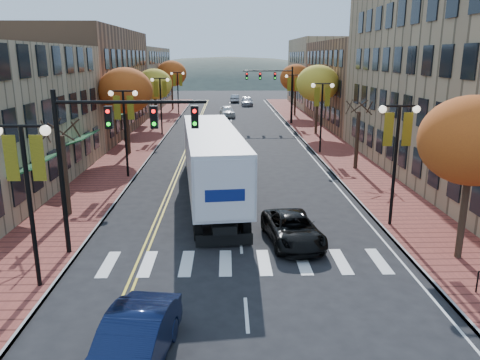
{
  "coord_description": "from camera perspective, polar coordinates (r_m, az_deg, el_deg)",
  "views": [
    {
      "loc": [
        -0.62,
        -15.75,
        8.28
      ],
      "look_at": [
        0.05,
        7.04,
        2.2
      ],
      "focal_mm": 35.0,
      "sensor_mm": 36.0,
      "label": 1
    }
  ],
  "objects": [
    {
      "name": "tree_left_a",
      "position": [
        25.9,
        -20.5,
        0.51
      ],
      "size": [
        0.28,
        0.28,
        4.2
      ],
      "color": "#382619",
      "rests_on": "sidewalk_left"
    },
    {
      "name": "sidewalk_left",
      "position": [
        49.66,
        -11.41,
        5.13
      ],
      "size": [
        4.0,
        85.0,
        0.15
      ],
      "primitive_type": "cube",
      "color": "brown",
      "rests_on": "ground"
    },
    {
      "name": "building_right_mid",
      "position": [
        60.92,
        16.96,
        11.21
      ],
      "size": [
        15.0,
        24.0,
        10.0
      ],
      "primitive_type": "cube",
      "color": "brown",
      "rests_on": "ground"
    },
    {
      "name": "sidewalk_right",
      "position": [
        49.88,
        9.51,
        5.26
      ],
      "size": [
        4.0,
        85.0,
        0.15
      ],
      "primitive_type": "cube",
      "color": "brown",
      "rests_on": "ground"
    },
    {
      "name": "lamp_right_c",
      "position": [
        58.46,
        6.44,
        10.93
      ],
      "size": [
        1.96,
        0.36,
        6.05
      ],
      "color": "black",
      "rests_on": "ground"
    },
    {
      "name": "tree_left_c",
      "position": [
        56.47,
        -10.41,
        11.42
      ],
      "size": [
        4.16,
        4.16,
        6.69
      ],
      "color": "#382619",
      "rests_on": "sidewalk_left"
    },
    {
      "name": "building_left_far",
      "position": [
        78.56,
        -14.01,
        11.92
      ],
      "size": [
        12.0,
        26.0,
        9.5
      ],
      "primitive_type": "cube",
      "color": "#9E8966",
      "rests_on": "ground"
    },
    {
      "name": "lamp_left_d",
      "position": [
        68.22,
        -7.61,
        11.45
      ],
      "size": [
        1.96,
        0.36,
        6.05
      ],
      "color": "black",
      "rests_on": "ground"
    },
    {
      "name": "tree_right_c",
      "position": [
        50.75,
        9.45,
        11.53
      ],
      "size": [
        4.48,
        4.48,
        7.21
      ],
      "color": "#382619",
      "rests_on": "sidewalk_right"
    },
    {
      "name": "tree_right_b",
      "position": [
        35.61,
        14.08,
        4.73
      ],
      "size": [
        0.28,
        0.28,
        4.2
      ],
      "color": "#382619",
      "rests_on": "sidewalk_right"
    },
    {
      "name": "tree_right_a",
      "position": [
        20.45,
        26.49,
        4.29
      ],
      "size": [
        4.16,
        4.16,
        6.69
      ],
      "color": "#382619",
      "rests_on": "sidewalk_right"
    },
    {
      "name": "navy_sedan",
      "position": [
        13.62,
        -12.9,
        -18.93
      ],
      "size": [
        2.23,
        4.85,
        1.54
      ],
      "primitive_type": "imported",
      "rotation": [
        0.0,
        0.0,
        -0.13
      ],
      "color": "#0D1635",
      "rests_on": "ground"
    },
    {
      "name": "lamp_left_a",
      "position": [
        17.65,
        -24.58,
        0.5
      ],
      "size": [
        1.96,
        0.36,
        6.05
      ],
      "color": "black",
      "rests_on": "ground"
    },
    {
      "name": "lamp_right_b",
      "position": [
        40.77,
        9.95,
        9.1
      ],
      "size": [
        1.96,
        0.36,
        6.05
      ],
      "color": "black",
      "rests_on": "ground"
    },
    {
      "name": "tree_left_d",
      "position": [
        74.28,
        -8.35,
        12.71
      ],
      "size": [
        4.61,
        4.61,
        7.42
      ],
      "color": "#382619",
      "rests_on": "sidewalk_left"
    },
    {
      "name": "tree_right_d",
      "position": [
        66.52,
        6.8,
        12.25
      ],
      "size": [
        4.35,
        4.35,
        7.0
      ],
      "color": "#382619",
      "rests_on": "sidewalk_right"
    },
    {
      "name": "ground",
      "position": [
        17.81,
        0.52,
        -12.78
      ],
      "size": [
        200.0,
        200.0,
        0.0
      ],
      "primitive_type": "plane",
      "color": "black",
      "rests_on": "ground"
    },
    {
      "name": "tree_left_b",
      "position": [
        40.73,
        -13.78,
        10.52
      ],
      "size": [
        4.48,
        4.48,
        7.21
      ],
      "color": "#382619",
      "rests_on": "sidewalk_left"
    },
    {
      "name": "lamp_left_b",
      "position": [
        32.73,
        -13.91,
        7.5
      ],
      "size": [
        1.96,
        0.36,
        6.05
      ],
      "color": "black",
      "rests_on": "ground"
    },
    {
      "name": "car_far_silver",
      "position": [
        80.75,
        0.87,
        9.53
      ],
      "size": [
        1.96,
        4.74,
        1.37
      ],
      "primitive_type": "imported",
      "rotation": [
        0.0,
        0.0,
        -0.01
      ],
      "color": "#9F9EA6",
      "rests_on": "ground"
    },
    {
      "name": "lamp_left_c",
      "position": [
        50.39,
        -9.67,
        10.19
      ],
      "size": [
        1.96,
        0.36,
        6.05
      ],
      "color": "black",
      "rests_on": "ground"
    },
    {
      "name": "semi_truck",
      "position": [
        27.87,
        -3.61,
        2.91
      ],
      "size": [
        4.49,
        17.24,
        4.26
      ],
      "rotation": [
        0.0,
        0.0,
        0.11
      ],
      "color": "black",
      "rests_on": "ground"
    },
    {
      "name": "building_left_mid",
      "position": [
        54.36,
        -19.59,
        11.16
      ],
      "size": [
        12.0,
        24.0,
        11.0
      ],
      "primitive_type": "cube",
      "color": "brown",
      "rests_on": "ground"
    },
    {
      "name": "black_suv",
      "position": [
        21.46,
        6.44,
        -5.97
      ],
      "size": [
        2.74,
        4.98,
        1.32
      ],
      "primitive_type": "imported",
      "rotation": [
        0.0,
        0.0,
        0.12
      ],
      "color": "black",
      "rests_on": "ground"
    },
    {
      "name": "car_far_white",
      "position": [
        65.74,
        -1.57,
        8.38
      ],
      "size": [
        2.41,
        4.83,
        1.58
      ],
      "primitive_type": "imported",
      "rotation": [
        0.0,
        0.0,
        0.12
      ],
      "color": "silver",
      "rests_on": "ground"
    },
    {
      "name": "lamp_right_a",
      "position": [
        23.56,
        18.57,
        4.41
      ],
      "size": [
        1.96,
        0.36,
        6.05
      ],
      "color": "black",
      "rests_on": "ground"
    },
    {
      "name": "traffic_mast_near",
      "position": [
        19.66,
        -16.01,
        4.52
      ],
      "size": [
        6.1,
        0.35,
        7.0
      ],
      "color": "black",
      "rests_on": "ground"
    },
    {
      "name": "building_right_far",
      "position": [
        82.06,
        12.11,
        12.67
      ],
      "size": [
        15.0,
        20.0,
        11.0
      ],
      "primitive_type": "cube",
      "color": "#9E8966",
      "rests_on": "ground"
    },
    {
      "name": "traffic_mast_far",
      "position": [
        58.17,
        4.44,
        11.58
      ],
      "size": [
        6.1,
        0.34,
        7.0
      ],
      "color": "black",
      "rests_on": "ground"
    },
    {
      "name": "car_far_oncoming",
      "position": [
        86.93,
        -0.61,
        9.93
      ],
      "size": [
        1.73,
        4.36,
        1.41
      ],
      "primitive_type": "imported",
      "rotation": [
        0.0,
        0.0,
        3.09
      ],
      "color": "#A3A4AA",
      "rests_on": "ground"
    }
  ]
}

